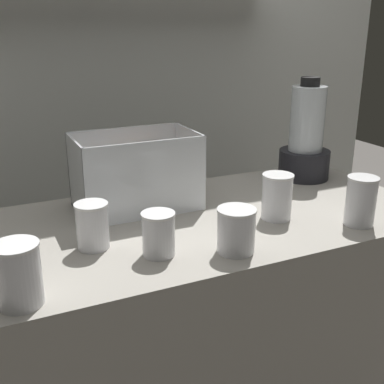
{
  "coord_description": "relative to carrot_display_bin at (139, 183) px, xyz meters",
  "views": [
    {
      "loc": [
        -0.53,
        -1.14,
        1.42
      ],
      "look_at": [
        0.0,
        0.0,
        0.98
      ],
      "focal_mm": 44.98,
      "sensor_mm": 36.0,
      "label": 1
    }
  ],
  "objects": [
    {
      "name": "counter",
      "position": [
        0.1,
        -0.15,
        -0.52
      ],
      "size": [
        1.4,
        0.64,
        0.9
      ],
      "primitive_type": "cube",
      "color": "#9E998E",
      "rests_on": "ground_plane"
    },
    {
      "name": "back_wall_unit",
      "position": [
        0.1,
        0.61,
        0.29
      ],
      "size": [
        2.6,
        0.24,
        2.5
      ],
      "color": "silver",
      "rests_on": "ground_plane"
    },
    {
      "name": "carrot_display_bin",
      "position": [
        0.0,
        0.0,
        0.0
      ],
      "size": [
        0.35,
        0.21,
        0.22
      ],
      "color": "white",
      "rests_on": "counter"
    },
    {
      "name": "blender_pitcher",
      "position": [
        0.63,
        0.03,
        0.06
      ],
      "size": [
        0.18,
        0.18,
        0.35
      ],
      "color": "black",
      "rests_on": "counter"
    },
    {
      "name": "juice_cup_mango_far_left",
      "position": [
        -0.38,
        -0.41,
        -0.02
      ],
      "size": [
        0.09,
        0.09,
        0.13
      ],
      "color": "white",
      "rests_on": "counter"
    },
    {
      "name": "juice_cup_mango_left",
      "position": [
        -0.19,
        -0.22,
        -0.02
      ],
      "size": [
        0.08,
        0.08,
        0.12
      ],
      "color": "white",
      "rests_on": "counter"
    },
    {
      "name": "juice_cup_mango_middle",
      "position": [
        -0.06,
        -0.32,
        -0.03
      ],
      "size": [
        0.08,
        0.08,
        0.11
      ],
      "color": "white",
      "rests_on": "counter"
    },
    {
      "name": "juice_cup_carrot_right",
      "position": [
        0.11,
        -0.38,
        -0.02
      ],
      "size": [
        0.09,
        0.09,
        0.11
      ],
      "color": "white",
      "rests_on": "counter"
    },
    {
      "name": "juice_cup_mango_far_right",
      "position": [
        0.32,
        -0.25,
        -0.02
      ],
      "size": [
        0.09,
        0.09,
        0.13
      ],
      "color": "white",
      "rests_on": "counter"
    },
    {
      "name": "juice_cup_beet_rightmost",
      "position": [
        0.5,
        -0.38,
        -0.02
      ],
      "size": [
        0.08,
        0.08,
        0.14
      ],
      "color": "white",
      "rests_on": "counter"
    }
  ]
}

